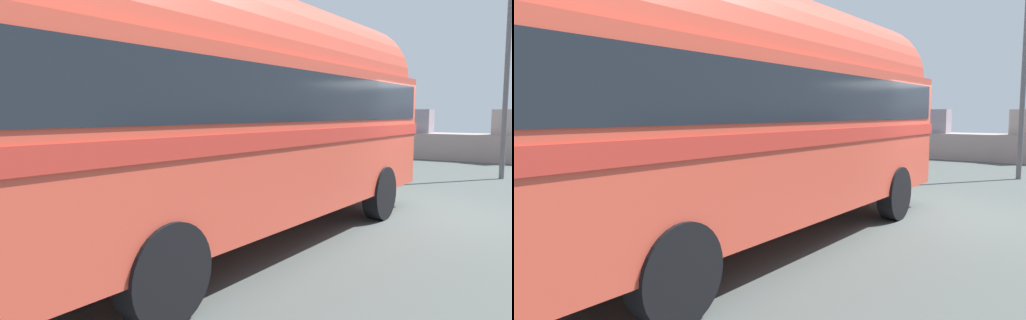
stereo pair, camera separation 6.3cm
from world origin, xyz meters
TOP-DOWN VIEW (x-y plane):
  - ground at (0.00, 0.00)m, footprint 32.00×26.00m
  - vintage_coach at (-1.61, -3.37)m, footprint 2.56×8.62m
  - second_coach at (-6.63, -2.34)m, footprint 3.35×8.80m
  - lamp_post at (0.61, 6.21)m, footprint 0.44×1.12m

SIDE VIEW (x-z plane):
  - ground at x=0.00m, z-range 0.00..0.02m
  - vintage_coach at x=-1.61m, z-range 0.20..3.90m
  - second_coach at x=-6.63m, z-range 0.20..3.90m
  - lamp_post at x=0.61m, z-range 0.40..6.25m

